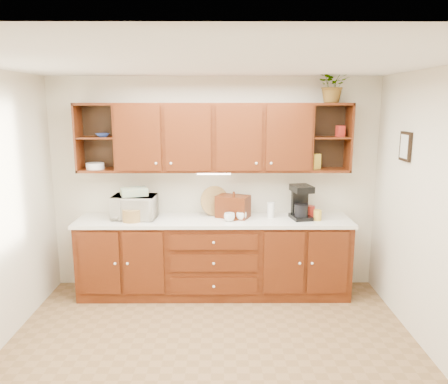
{
  "coord_description": "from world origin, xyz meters",
  "views": [
    {
      "loc": [
        0.1,
        -3.56,
        2.28
      ],
      "look_at": [
        0.12,
        1.15,
        1.32
      ],
      "focal_mm": 35.0,
      "sensor_mm": 36.0,
      "label": 1
    }
  ],
  "objects_px": {
    "coffee_maker": "(301,202)",
    "potted_plant": "(333,85)",
    "bread_box": "(233,206)",
    "microwave": "(135,207)"
  },
  "relations": [
    {
      "from": "bread_box",
      "to": "coffee_maker",
      "type": "bearing_deg",
      "value": 18.06
    },
    {
      "from": "bread_box",
      "to": "potted_plant",
      "type": "xyz_separation_m",
      "value": [
        1.14,
        0.02,
        1.42
      ]
    },
    {
      "from": "coffee_maker",
      "to": "potted_plant",
      "type": "bearing_deg",
      "value": 3.04
    },
    {
      "from": "potted_plant",
      "to": "microwave",
      "type": "bearing_deg",
      "value": -178.04
    },
    {
      "from": "microwave",
      "to": "potted_plant",
      "type": "bearing_deg",
      "value": 5.59
    },
    {
      "from": "coffee_maker",
      "to": "potted_plant",
      "type": "relative_size",
      "value": 1.0
    },
    {
      "from": "microwave",
      "to": "bread_box",
      "type": "height_order",
      "value": "microwave"
    },
    {
      "from": "bread_box",
      "to": "potted_plant",
      "type": "relative_size",
      "value": 0.93
    },
    {
      "from": "bread_box",
      "to": "coffee_maker",
      "type": "height_order",
      "value": "coffee_maker"
    },
    {
      "from": "microwave",
      "to": "potted_plant",
      "type": "relative_size",
      "value": 1.24
    }
  ]
}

